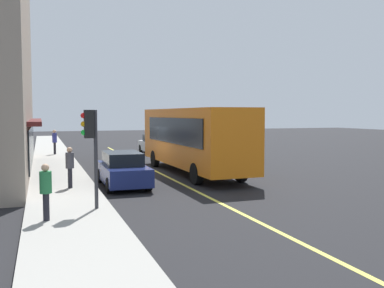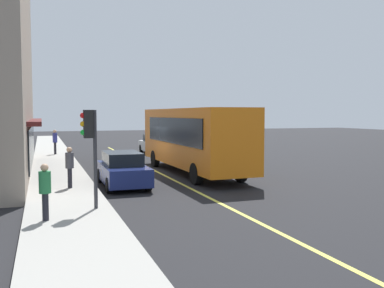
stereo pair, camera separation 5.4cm
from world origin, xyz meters
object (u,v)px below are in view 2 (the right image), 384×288
Objects in this scene: car_white at (155,144)px; pedestrian_near_storefront at (70,163)px; pedestrian_at_corner at (55,139)px; bus at (192,137)px; pedestrian_waiting at (45,187)px; car_navy at (123,170)px; traffic_light at (90,135)px.

pedestrian_near_storefront reaches higher than car_white.
bus is at bearing -151.34° from pedestrian_at_corner.
pedestrian_waiting reaches higher than car_white.
car_navy is at bearing 160.38° from car_white.
car_white is 17.31m from pedestrian_near_storefront.
bus is 2.59× the size of car_navy.
bus reaches higher than car_navy.
pedestrian_near_storefront reaches higher than pedestrian_waiting.
bus reaches higher than traffic_light.
traffic_light is at bearing 159.91° from car_white.
car_navy is at bearing -170.90° from pedestrian_at_corner.
bus is 6.55× the size of pedestrian_near_storefront.
car_navy is 2.53× the size of pedestrian_near_storefront.
pedestrian_at_corner is at bearing 88.39° from car_white.
bus is at bearing -62.59° from pedestrian_near_storefront.
pedestrian_at_corner is at bearing 0.45° from pedestrian_near_storefront.
car_navy is 2.31× the size of pedestrian_at_corner.
car_white is at bearing -20.09° from traffic_light.
pedestrian_near_storefront is at bearing -10.51° from pedestrian_waiting.
car_white is 7.79m from pedestrian_at_corner.
pedestrian_waiting is at bearing 139.31° from bus.
car_navy is 15.39m from pedestrian_at_corner.
pedestrian_near_storefront is at bearing 117.41° from bus.
car_white and car_navy have the same top height.
car_white is 22.67m from pedestrian_waiting.
car_navy is at bearing -21.54° from traffic_light.
traffic_light is (-7.72, 6.21, 0.55)m from bus.
pedestrian_at_corner is (15.19, 2.43, 0.54)m from car_navy.
traffic_light is 5.50m from car_navy.
pedestrian_waiting is at bearing 150.98° from car_navy.
traffic_light is at bearing -51.02° from pedestrian_waiting.
car_navy is 2.41m from pedestrian_near_storefront.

